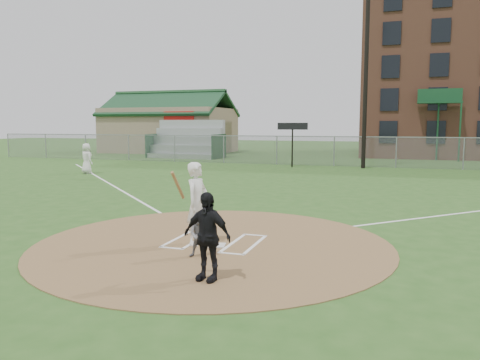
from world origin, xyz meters
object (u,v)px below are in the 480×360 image
(catcher, at_px, (200,235))
(ondeck_player, at_px, (87,158))
(umpire, at_px, (207,236))
(home_plate, at_px, (216,245))
(batter_at_plate, at_px, (197,203))

(catcher, bearing_deg, ondeck_player, 117.55)
(umpire, relative_size, ondeck_player, 0.93)
(home_plate, relative_size, ondeck_player, 0.23)
(home_plate, bearing_deg, umpire, -72.47)
(ondeck_player, xyz_separation_m, batter_at_plate, (12.54, -12.71, 0.12))
(home_plate, bearing_deg, ondeck_player, 135.65)
(catcher, height_order, ondeck_player, ondeck_player)
(catcher, xyz_separation_m, batter_at_plate, (-0.49, 0.98, 0.49))
(catcher, xyz_separation_m, umpire, (0.71, -1.30, 0.32))
(batter_at_plate, bearing_deg, ondeck_player, 134.62)
(ondeck_player, bearing_deg, umpire, 157.02)
(ondeck_player, bearing_deg, batter_at_plate, 159.15)
(home_plate, height_order, ondeck_player, ondeck_player)
(home_plate, height_order, catcher, catcher)
(umpire, distance_m, ondeck_player, 20.34)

